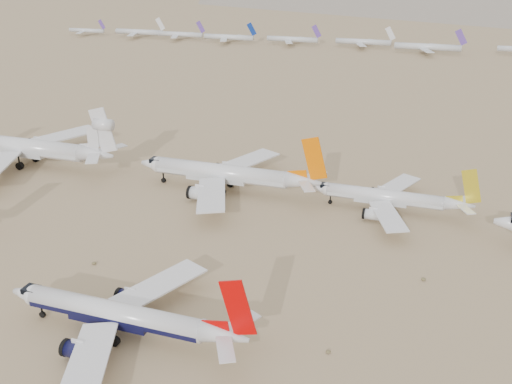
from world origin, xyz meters
TOP-DOWN VIEW (x-y plane):
  - ground at (0.00, 0.00)m, footprint 7000.00×7000.00m
  - main_airliner at (-10.31, -5.61)m, footprint 45.23×44.18m
  - row2_gold_tail at (27.38, 63.24)m, footprint 40.48×39.59m
  - row2_orange_tail at (-17.84, 62.54)m, footprint 52.58×51.44m
  - row2_white_trijet at (-84.82, 61.67)m, footprint 60.95×59.57m
  - distant_storage_row at (0.09, 337.04)m, footprint 561.49×57.58m

SIDE VIEW (x-z plane):
  - ground at x=0.00m, z-range 0.00..0.00m
  - row2_gold_tail at x=27.38m, z-range -3.18..11.24m
  - distant_storage_row at x=0.09m, z-range -3.08..11.84m
  - main_airliner at x=-10.31m, z-range -3.59..12.37m
  - row2_orange_tail at x=-17.84m, z-range -4.12..14.64m
  - row2_white_trijet at x=-84.82m, z-range -4.55..17.05m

